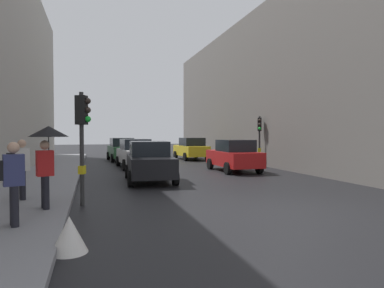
{
  "coord_description": "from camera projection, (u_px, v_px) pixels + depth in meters",
  "views": [
    {
      "loc": [
        -4.97,
        -8.16,
        2.11
      ],
      "look_at": [
        0.14,
        9.33,
        1.54
      ],
      "focal_mm": 31.98,
      "sensor_mm": 36.0,
      "label": 1
    }
  ],
  "objects": [
    {
      "name": "car_dark_suv",
      "position": [
        150.0,
        161.0,
        15.0
      ],
      "size": [
        2.2,
        4.29,
        1.76
      ],
      "color": "black",
      "rests_on": "ground"
    },
    {
      "name": "warning_sign_triangle",
      "position": [
        69.0,
        235.0,
        6.01
      ],
      "size": [
        0.64,
        0.64,
        0.65
      ],
      "primitive_type": "cone",
      "color": "silver",
      "rests_on": "ground"
    },
    {
      "name": "car_white_compact",
      "position": [
        136.0,
        153.0,
        21.03
      ],
      "size": [
        2.25,
        4.31,
        1.76
      ],
      "color": "silver",
      "rests_on": "ground"
    },
    {
      "name": "car_red_sedan",
      "position": [
        234.0,
        156.0,
        18.98
      ],
      "size": [
        2.03,
        4.2,
        1.76
      ],
      "color": "red",
      "rests_on": "ground"
    },
    {
      "name": "sidewalk_kerb",
      "position": [
        38.0,
        186.0,
        13.09
      ],
      "size": [
        2.83,
        40.0,
        0.16
      ],
      "primitive_type": "cube",
      "color": "gray",
      "rests_on": "ground"
    },
    {
      "name": "building_facade_right",
      "position": [
        320.0,
        92.0,
        25.74
      ],
      "size": [
        12.0,
        35.16,
        10.47
      ],
      "primitive_type": "cube",
      "color": "slate",
      "rests_on": "ground"
    },
    {
      "name": "car_green_estate",
      "position": [
        122.0,
        149.0,
        26.32
      ],
      "size": [
        2.23,
        4.31,
        1.76
      ],
      "color": "#2D6038",
      "rests_on": "ground"
    },
    {
      "name": "pedestrian_with_umbrella",
      "position": [
        47.0,
        144.0,
        8.82
      ],
      "size": [
        1.0,
        1.0,
        2.14
      ],
      "color": "black",
      "rests_on": "sidewalk_kerb"
    },
    {
      "name": "traffic_light_mid_street",
      "position": [
        259.0,
        132.0,
        21.74
      ],
      "size": [
        0.34,
        0.45,
        3.21
      ],
      "color": "#2D2D2D",
      "rests_on": "ground"
    },
    {
      "name": "ground_plane",
      "position": [
        283.0,
        211.0,
        9.29
      ],
      "size": [
        120.0,
        120.0,
        0.0
      ],
      "primitive_type": "plane",
      "color": "black"
    },
    {
      "name": "pedestrian_with_black_backpack",
      "position": [
        20.0,
        166.0,
        10.02
      ],
      "size": [
        0.65,
        0.43,
        1.77
      ],
      "color": "black",
      "rests_on": "sidewalk_kerb"
    },
    {
      "name": "traffic_light_near_right",
      "position": [
        82.0,
        128.0,
        9.87
      ],
      "size": [
        0.45,
        0.34,
        3.3
      ],
      "color": "#2D2D2D",
      "rests_on": "ground"
    },
    {
      "name": "car_yellow_taxi",
      "position": [
        191.0,
        149.0,
        27.59
      ],
      "size": [
        2.17,
        4.28,
        1.76
      ],
      "color": "yellow",
      "rests_on": "ground"
    },
    {
      "name": "pedestrian_with_grey_backpack",
      "position": [
        11.0,
        179.0,
        7.13
      ],
      "size": [
        0.65,
        0.43,
        1.77
      ],
      "color": "black",
      "rests_on": "sidewalk_kerb"
    }
  ]
}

